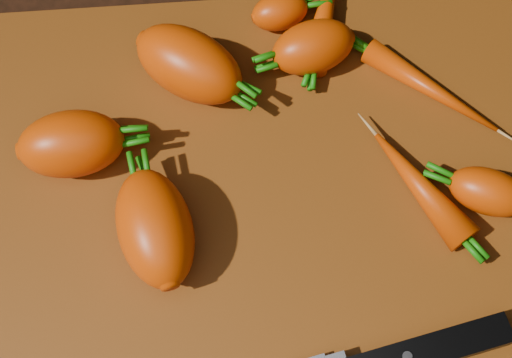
{
  "coord_description": "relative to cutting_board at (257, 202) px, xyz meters",
  "views": [
    {
      "loc": [
        -0.02,
        -0.21,
        0.55
      ],
      "look_at": [
        0.0,
        0.01,
        0.03
      ],
      "focal_mm": 50.0,
      "sensor_mm": 36.0,
      "label": 1
    }
  ],
  "objects": [
    {
      "name": "ground",
      "position": [
        0.0,
        0.0,
        -0.01
      ],
      "size": [
        2.0,
        2.0,
        0.01
      ],
      "primitive_type": "cube",
      "color": "black"
    },
    {
      "name": "cutting_board",
      "position": [
        0.0,
        0.0,
        0.0
      ],
      "size": [
        0.5,
        0.4,
        0.01
      ],
      "primitive_type": "cube",
      "color": "brown",
      "rests_on": "ground"
    },
    {
      "name": "carrot_0",
      "position": [
        -0.14,
        0.05,
        0.03
      ],
      "size": [
        0.09,
        0.06,
        0.05
      ],
      "primitive_type": "ellipsoid",
      "rotation": [
        0.0,
        0.0,
        0.08
      ],
      "color": "#D43C00",
      "rests_on": "cutting_board"
    },
    {
      "name": "carrot_1",
      "position": [
        -0.05,
        0.11,
        0.03
      ],
      "size": [
        0.11,
        0.1,
        0.06
      ],
      "primitive_type": "ellipsoid",
      "rotation": [
        0.0,
        0.0,
        -0.63
      ],
      "color": "#D43C00",
      "rests_on": "cutting_board"
    },
    {
      "name": "carrot_2",
      "position": [
        -0.08,
        -0.03,
        0.03
      ],
      "size": [
        0.08,
        0.11,
        0.06
      ],
      "primitive_type": "ellipsoid",
      "rotation": [
        0.0,
        0.0,
        1.79
      ],
      "color": "#D43C00",
      "rests_on": "cutting_board"
    },
    {
      "name": "carrot_3",
      "position": [
        0.06,
        0.13,
        0.03
      ],
      "size": [
        0.08,
        0.06,
        0.05
      ],
      "primitive_type": "ellipsoid",
      "rotation": [
        0.0,
        0.0,
        3.4
      ],
      "color": "#D43C00",
      "rests_on": "cutting_board"
    },
    {
      "name": "carrot_4",
      "position": [
        0.03,
        0.17,
        0.02
      ],
      "size": [
        0.06,
        0.04,
        0.03
      ],
      "primitive_type": "ellipsoid",
      "rotation": [
        0.0,
        0.0,
        0.23
      ],
      "color": "#D43C00",
      "rests_on": "cutting_board"
    },
    {
      "name": "carrot_5",
      "position": [
        0.18,
        -0.01,
        0.02
      ],
      "size": [
        0.07,
        0.06,
        0.04
      ],
      "primitive_type": "ellipsoid",
      "rotation": [
        0.0,
        0.0,
        2.71
      ],
      "color": "#D43C00",
      "rests_on": "cutting_board"
    },
    {
      "name": "carrot_6",
      "position": [
        0.07,
        0.17,
        0.02
      ],
      "size": [
        0.06,
        0.13,
        0.03
      ],
      "primitive_type": "ellipsoid",
      "rotation": [
        0.0,
        0.0,
        1.27
      ],
      "color": "#D43C00",
      "rests_on": "cutting_board"
    },
    {
      "name": "carrot_7",
      "position": [
        0.15,
        0.08,
        0.02
      ],
      "size": [
        0.11,
        0.1,
        0.02
      ],
      "primitive_type": "ellipsoid",
      "rotation": [
        0.0,
        0.0,
        -0.73
      ],
      "color": "#D43C00",
      "rests_on": "cutting_board"
    },
    {
      "name": "carrot_8",
      "position": [
        0.13,
        -0.0,
        0.02
      ],
      "size": [
        0.08,
        0.11,
        0.03
      ],
      "primitive_type": "ellipsoid",
      "rotation": [
        0.0,
        0.0,
        2.1
      ],
      "color": "#D43C00",
      "rests_on": "cutting_board"
    }
  ]
}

